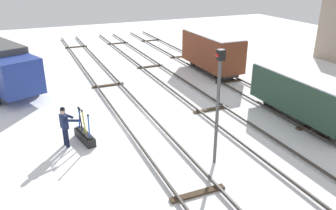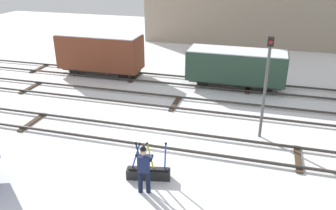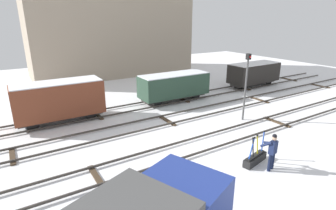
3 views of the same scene
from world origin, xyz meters
name	(u,v)px [view 3 (image 3 of 3)]	position (x,y,z in m)	size (l,w,h in m)	color
ground_plane	(205,144)	(0.00, 0.00, 0.00)	(60.00, 60.00, 0.00)	white
track_main_line	(205,142)	(0.00, 0.00, 0.11)	(44.00, 1.94, 0.18)	#38332D
track_siding_near	(167,120)	(0.00, 3.90, 0.11)	(44.00, 1.94, 0.18)	#38332D
track_siding_far	(144,106)	(0.00, 7.31, 0.11)	(44.00, 1.94, 0.18)	#38332D
switch_lever_frame	(255,158)	(0.74, -2.66, 0.25)	(1.56, 0.66, 1.45)	black
rail_worker	(272,150)	(0.85, -3.40, 0.97)	(0.62, 0.74, 1.73)	#111831
signal_post	(246,81)	(4.38, 1.50, 2.61)	(0.24, 0.32, 4.32)	#4C4C4C
apartment_building	(110,17)	(2.70, 20.66, 6.49)	(18.34, 7.12, 12.98)	gray
freight_car_far_end	(59,100)	(-5.85, 7.31, 1.51)	(5.30, 1.93, 2.66)	#2D2B28
freight_car_mid_siding	(254,73)	(11.94, 7.31, 1.32)	(5.33, 2.14, 2.29)	#2D2B28
freight_car_back_track	(174,86)	(2.74, 7.31, 1.30)	(5.60, 2.02, 2.23)	#2D2B28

